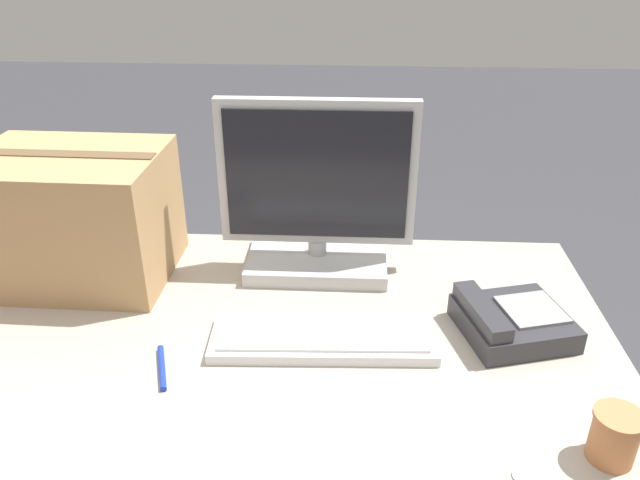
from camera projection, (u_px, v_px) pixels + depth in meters
name	position (u px, v px, depth m)	size (l,w,h in m)	color
office_desk	(187.00, 466.00, 1.42)	(1.80, 0.90, 0.73)	#A89E8E
monitor	(317.00, 204.00, 1.43)	(0.45, 0.23, 0.41)	#B7B7B7
keyboard	(323.00, 338.00, 1.23)	(0.45, 0.16, 0.03)	silver
desk_phone	(510.00, 321.00, 1.25)	(0.25, 0.24, 0.08)	#2D2D33
paper_cup_right	(614.00, 436.00, 0.95)	(0.08, 0.08, 0.09)	#BC7547
cardboard_box	(75.00, 216.00, 1.41)	(0.42, 0.32, 0.30)	tan
pen_marker	(162.00, 368.00, 1.16)	(0.05, 0.12, 0.01)	#1933B2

